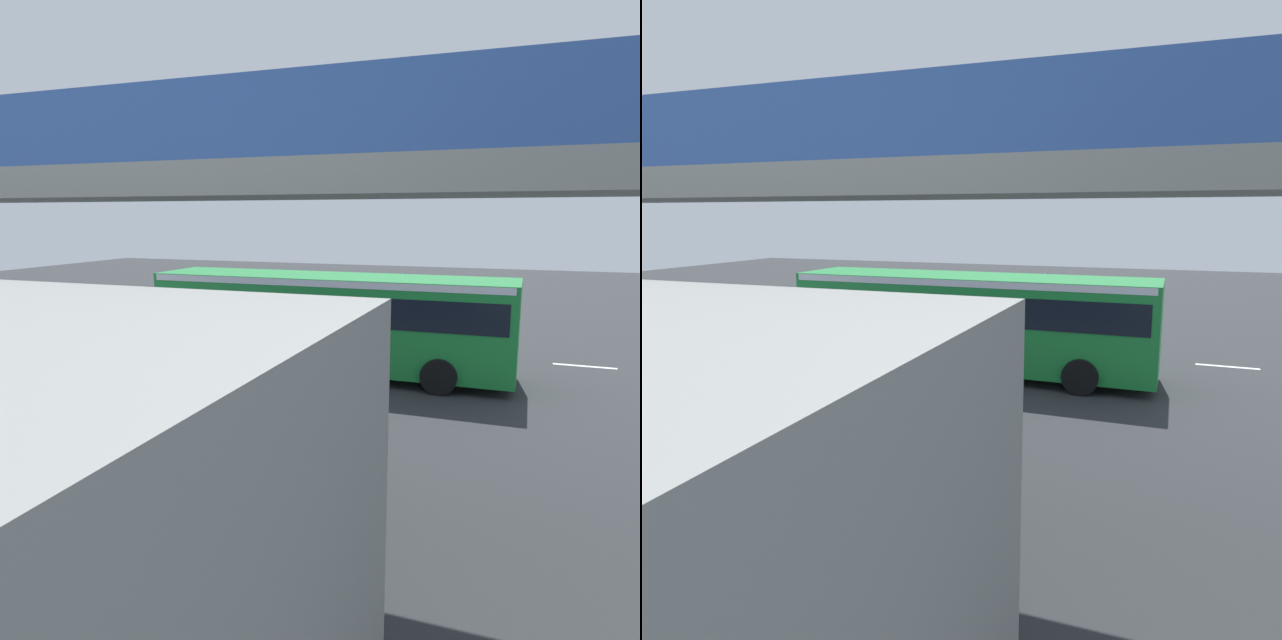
{
  "view_description": "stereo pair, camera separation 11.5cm",
  "coord_description": "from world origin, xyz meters",
  "views": [
    {
      "loc": [
        -6.03,
        18.04,
        5.01
      ],
      "look_at": [
        0.41,
        0.28,
        1.6
      ],
      "focal_mm": 32.44,
      "sensor_mm": 36.0,
      "label": 1
    },
    {
      "loc": [
        -6.14,
        18.0,
        5.01
      ],
      "look_at": [
        0.41,
        0.28,
        1.6
      ],
      "focal_mm": 32.44,
      "sensor_mm": 36.0,
      "label": 2
    }
  ],
  "objects": [
    {
      "name": "lane_dash_left",
      "position": [
        -4.0,
        -2.82,
        0.0
      ],
      "size": [
        2.0,
        0.2,
        0.01
      ],
      "primitive_type": "cube",
      "color": "silver",
      "rests_on": "ground"
    },
    {
      "name": "bicycle_red",
      "position": [
        10.47,
        2.26,
        0.37
      ],
      "size": [
        1.77,
        0.44,
        0.96
      ],
      "color": "black",
      "rests_on": "ground"
    },
    {
      "name": "lane_dash_right",
      "position": [
        4.0,
        -2.82,
        0.0
      ],
      "size": [
        2.0,
        0.2,
        0.01
      ],
      "primitive_type": "cube",
      "color": "silver",
      "rests_on": "ground"
    },
    {
      "name": "traffic_sign",
      "position": [
        -1.42,
        -4.14,
        1.89
      ],
      "size": [
        0.08,
        0.6,
        2.8
      ],
      "color": "slate",
      "rests_on": "ground"
    },
    {
      "name": "lane_dash_rightmost",
      "position": [
        8.0,
        -2.82,
        0.0
      ],
      "size": [
        2.0,
        0.2,
        0.01
      ],
      "primitive_type": "cube",
      "color": "silver",
      "rests_on": "ground"
    },
    {
      "name": "ground",
      "position": [
        0.0,
        0.0,
        0.0
      ],
      "size": [
        80.0,
        80.0,
        0.0
      ],
      "primitive_type": "plane",
      "color": "#2D3033"
    },
    {
      "name": "lane_dash_centre",
      "position": [
        0.0,
        -2.82,
        0.0
      ],
      "size": [
        2.0,
        0.2,
        0.01
      ],
      "primitive_type": "cube",
      "color": "silver",
      "rests_on": "ground"
    },
    {
      "name": "parked_van",
      "position": [
        6.92,
        5.59,
        1.18
      ],
      "size": [
        4.8,
        2.17,
        2.05
      ],
      "color": "#B7BCC6",
      "rests_on": "ground"
    },
    {
      "name": "lane_dash_leftmost",
      "position": [
        -8.0,
        -2.82,
        0.0
      ],
      "size": [
        2.0,
        0.2,
        0.01
      ],
      "primitive_type": "cube",
      "color": "silver",
      "rests_on": "ground"
    },
    {
      "name": "city_bus",
      "position": [
        -0.12,
        0.75,
        1.88
      ],
      "size": [
        11.54,
        2.85,
        3.15
      ],
      "color": "#1E8C38",
      "rests_on": "ground"
    },
    {
      "name": "pedestrian_overpass",
      "position": [
        0.0,
        9.45,
        5.18
      ],
      "size": [
        31.7,
        2.6,
        6.89
      ],
      "color": "gray",
      "rests_on": "ground"
    },
    {
      "name": "pedestrian",
      "position": [
        -4.54,
        -4.42,
        0.89
      ],
      "size": [
        0.38,
        0.38,
        1.79
      ],
      "color": "#2D2D38",
      "rests_on": "ground"
    }
  ]
}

